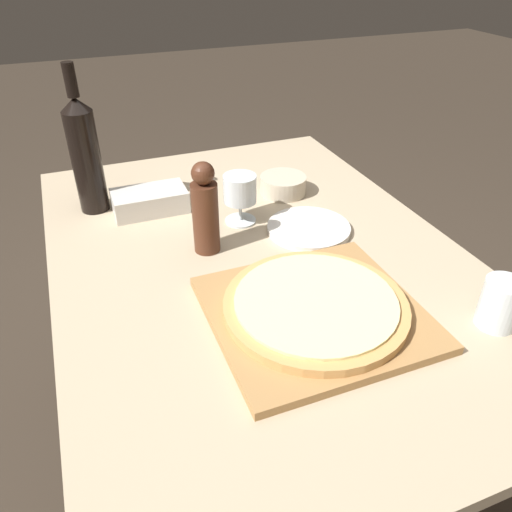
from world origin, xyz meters
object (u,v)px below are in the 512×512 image
at_px(pizza, 315,305).
at_px(wine_glass, 240,191).
at_px(pepper_mill, 205,210).
at_px(wine_bottle, 85,154).
at_px(small_bowl, 283,185).

height_order(pizza, wine_glass, wine_glass).
relative_size(pizza, pepper_mill, 1.62).
bearing_deg(pizza, wine_glass, 90.89).
bearing_deg(wine_glass, pepper_mill, -140.25).
relative_size(wine_bottle, wine_glass, 2.97).
relative_size(pizza, wine_bottle, 0.94).
xyz_separation_m(pepper_mill, small_bowl, (0.28, 0.20, -0.08)).
distance_m(wine_bottle, pepper_mill, 0.37).
height_order(pizza, pepper_mill, pepper_mill).
bearing_deg(pepper_mill, pizza, -68.15).
bearing_deg(small_bowl, wine_bottle, 169.10).
distance_m(pizza, wine_bottle, 0.70).
height_order(wine_bottle, pepper_mill, wine_bottle).
relative_size(pepper_mill, small_bowl, 1.69).
height_order(pizza, wine_bottle, wine_bottle).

